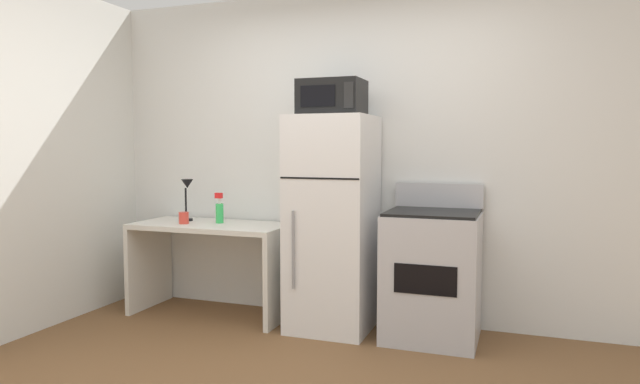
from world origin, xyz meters
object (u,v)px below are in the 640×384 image
Objects in this scene: microwave at (332,98)px; oven_range at (432,274)px; spray_bottle at (219,211)px; refrigerator at (333,223)px; desk_lamp at (187,193)px; desk at (212,250)px; coffee_mug at (184,218)px.

microwave reaches higher than oven_range.
refrigerator is (0.99, -0.05, -0.05)m from spray_bottle.
refrigerator is (1.31, -0.06, -0.19)m from desk_lamp.
desk is 1.59m from microwave.
coffee_mug is at bearing -155.59° from desk.
desk is 1.08m from refrigerator.
microwave is (1.25, 0.07, 0.93)m from coffee_mug.
refrigerator is at bearing 90.32° from microwave.
oven_range is at bearing 2.73° from coffee_mug.
desk is at bearing 179.73° from refrigerator.
microwave is 1.47m from oven_range.
refrigerator is 1.46× the size of oven_range.
desk is at bearing -12.20° from desk_lamp.
oven_range is at bearing 2.25° from microwave.
desk is 3.62× the size of desk_lamp.
oven_range reaches higher than coffee_mug.
spray_bottle is (0.25, 0.13, 0.05)m from coffee_mug.
spray_bottle is at bearing 178.74° from oven_range.
microwave is at bearing -89.68° from refrigerator.
oven_range reaches higher than spray_bottle.
coffee_mug is at bearing -66.84° from desk_lamp.
refrigerator reaches higher than desk_lamp.
microwave is at bearing -3.89° from spray_bottle.
refrigerator is 0.82m from oven_range.
refrigerator is at bearing 3.99° from coffee_mug.
spray_bottle is at bearing 177.33° from refrigerator.
desk_lamp is at bearing 176.35° from microwave.
desk_lamp is 0.35m from spray_bottle.
desk is at bearing 24.41° from coffee_mug.
microwave is (1.31, -0.08, 0.74)m from desk_lamp.
desk is 5.13× the size of spray_bottle.
microwave is at bearing -3.65° from desk_lamp.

